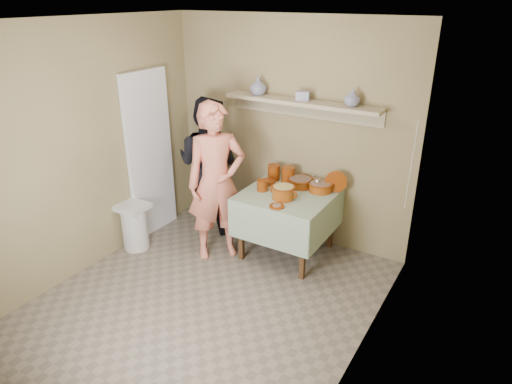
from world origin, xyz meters
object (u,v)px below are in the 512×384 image
Objects in this scene: person_cook at (216,182)px; person_helper at (208,164)px; trash_bin at (135,226)px; cazuela_rice at (283,191)px; serving_table at (288,203)px.

person_cook is 0.72m from person_helper.
person_helper reaches higher than trash_bin.
person_cook reaches higher than cazuela_rice.
serving_table is 2.95× the size of cazuela_rice.
serving_table is at bearing -16.01° from person_cook.
person_cook is 1.06× the size of person_helper.
cazuela_rice is at bearing 21.92° from trash_bin.
person_helper reaches higher than serving_table.
person_helper is (-0.50, 0.52, -0.05)m from person_cook.
person_cook is 3.18× the size of trash_bin.
cazuela_rice is 1.82m from trash_bin.
cazuela_rice reaches higher than trash_bin.
serving_table is at bearing 169.22° from person_helper.
trash_bin is (-1.61, -0.65, -0.56)m from cazuela_rice.
person_helper is at bearing 65.67° from trash_bin.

